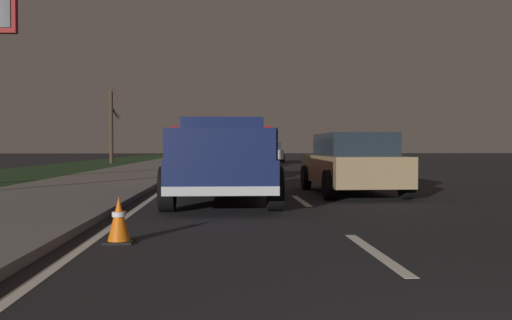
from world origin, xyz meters
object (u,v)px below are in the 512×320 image
Objects in this scene: sedan_white at (270,152)px; traffic_cone_near at (119,220)px; pickup_truck at (222,160)px; sedan_tan at (352,163)px; sedan_green at (226,154)px; bare_tree_far at (112,125)px; sedan_red at (223,158)px.

sedan_white reaches higher than traffic_cone_near.
sedan_tan is at bearing -67.55° from pickup_truck.
bare_tree_far reaches higher than sedan_green.
pickup_truck is 5.51m from traffic_cone_near.
traffic_cone_near is at bearing 174.57° from sedan_red.
bare_tree_far is at bearing 23.59° from sedan_tan.
bare_tree_far is at bearing 16.46° from pickup_truck.
sedan_white is 1.00× the size of sedan_red.
traffic_cone_near is (-6.68, 4.56, -0.50)m from sedan_tan.
sedan_white is at bearing -7.96° from traffic_cone_near.
sedan_red is at bearing 0.10° from pickup_truck.
sedan_red is at bearing -5.43° from traffic_cone_near.
sedan_green is 1.00× the size of sedan_white.
bare_tree_far is at bearing 39.77° from sedan_green.
pickup_truck is at bearing -163.54° from bare_tree_far.
sedan_green and sedan_red have the same top height.
sedan_tan is (1.36, -3.28, -0.13)m from pickup_truck.
sedan_tan is 7.65× the size of traffic_cone_near.
traffic_cone_near is (-13.28, 1.26, -0.50)m from sedan_red.
pickup_truck is 9.36× the size of traffic_cone_near.
sedan_green is 0.78× the size of bare_tree_far.
pickup_truck is 1.23× the size of sedan_green.
traffic_cone_near is (-5.33, 1.28, -0.63)m from pickup_truck.
sedan_green is 12.40m from sedan_white.
sedan_green is at bearing 11.03° from sedan_tan.
sedan_red is at bearing 170.49° from sedan_white.
pickup_truck reaches higher than traffic_cone_near.
traffic_cone_near is (-34.76, 4.86, -0.50)m from sedan_white.
traffic_cone_near is at bearing 145.72° from sedan_tan.
bare_tree_far reaches higher than sedan_white.
pickup_truck reaches higher than sedan_white.
pickup_truck is at bearing -179.90° from sedan_red.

